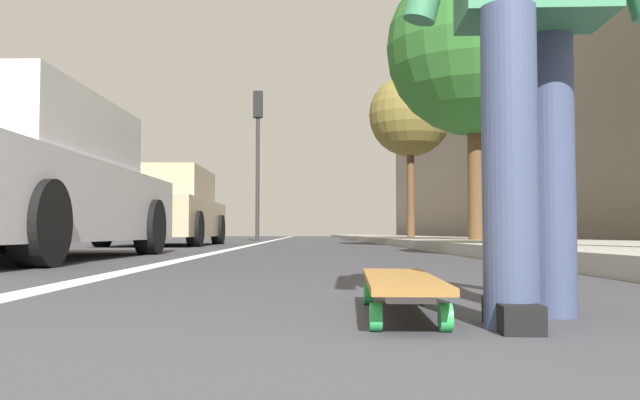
{
  "coord_description": "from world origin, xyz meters",
  "views": [
    {
      "loc": [
        -0.69,
        0.07,
        0.24
      ],
      "look_at": [
        13.7,
        -0.19,
        0.97
      ],
      "focal_mm": 36.88,
      "sensor_mm": 36.0,
      "label": 1
    }
  ],
  "objects_px": {
    "skateboard": "(401,284)",
    "parked_car_near": "(11,182)",
    "parked_car_mid": "(166,209)",
    "traffic_light": "(258,138)",
    "street_tree_mid": "(474,49)",
    "street_tree_far": "(410,116)"
  },
  "relations": [
    {
      "from": "skateboard",
      "to": "parked_car_near",
      "type": "height_order",
      "value": "parked_car_near"
    },
    {
      "from": "parked_car_mid",
      "to": "traffic_light",
      "type": "distance_m",
      "value": 7.51
    },
    {
      "from": "parked_car_mid",
      "to": "street_tree_mid",
      "type": "height_order",
      "value": "street_tree_mid"
    },
    {
      "from": "parked_car_mid",
      "to": "traffic_light",
      "type": "height_order",
      "value": "traffic_light"
    },
    {
      "from": "parked_car_near",
      "to": "street_tree_far",
      "type": "relative_size",
      "value": 1.01
    },
    {
      "from": "skateboard",
      "to": "parked_car_near",
      "type": "relative_size",
      "value": 0.18
    },
    {
      "from": "parked_car_mid",
      "to": "street_tree_mid",
      "type": "xyz_separation_m",
      "value": [
        -1.92,
        -5.55,
        2.64
      ]
    },
    {
      "from": "street_tree_mid",
      "to": "street_tree_far",
      "type": "bearing_deg",
      "value": 0.0
    },
    {
      "from": "skateboard",
      "to": "traffic_light",
      "type": "distance_m",
      "value": 18.22
    },
    {
      "from": "skateboard",
      "to": "parked_car_mid",
      "type": "height_order",
      "value": "parked_car_mid"
    },
    {
      "from": "traffic_light",
      "to": "street_tree_far",
      "type": "bearing_deg",
      "value": -114.87
    },
    {
      "from": "parked_car_near",
      "to": "parked_car_mid",
      "type": "xyz_separation_m",
      "value": [
        6.78,
        0.06,
        0.0
      ]
    },
    {
      "from": "parked_car_mid",
      "to": "street_tree_mid",
      "type": "bearing_deg",
      "value": -109.05
    },
    {
      "from": "skateboard",
      "to": "street_tree_mid",
      "type": "relative_size",
      "value": 0.18
    },
    {
      "from": "traffic_light",
      "to": "street_tree_far",
      "type": "distance_m",
      "value": 4.77
    },
    {
      "from": "parked_car_near",
      "to": "traffic_light",
      "type": "distance_m",
      "value": 14.05
    },
    {
      "from": "skateboard",
      "to": "parked_car_mid",
      "type": "bearing_deg",
      "value": 15.57
    },
    {
      "from": "skateboard",
      "to": "traffic_light",
      "type": "xyz_separation_m",
      "value": [
        17.87,
        1.79,
        3.03
      ]
    },
    {
      "from": "traffic_light",
      "to": "street_tree_mid",
      "type": "xyz_separation_m",
      "value": [
        -8.92,
        -4.32,
        0.22
      ]
    },
    {
      "from": "skateboard",
      "to": "street_tree_mid",
      "type": "distance_m",
      "value": 9.85
    },
    {
      "from": "parked_car_mid",
      "to": "street_tree_far",
      "type": "xyz_separation_m",
      "value": [
        5.0,
        -5.55,
        2.74
      ]
    },
    {
      "from": "parked_car_mid",
      "to": "skateboard",
      "type": "bearing_deg",
      "value": -164.43
    }
  ]
}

